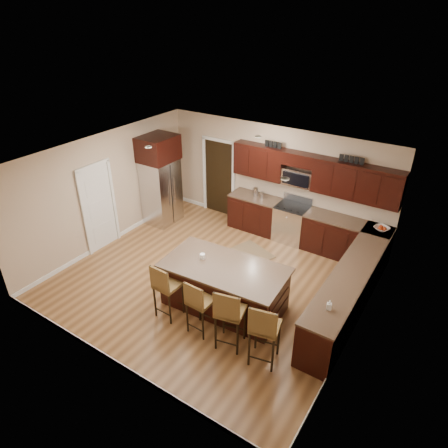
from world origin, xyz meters
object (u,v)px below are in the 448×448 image
Objects in this scene: stool_extra at (264,328)px; stool_right at (229,313)px; range at (291,223)px; refrigerator at (160,179)px; island at (224,288)px; stool_mid at (198,302)px; stool_left at (165,286)px.

stool_right is at bearing 167.39° from stool_extra.
range is at bearing 86.78° from stool_right.
refrigerator is (-3.30, -0.98, 0.74)m from range.
island is (-0.01, -2.99, -0.04)m from range.
island is 1.59m from stool_extra.
stool_right is 0.52× the size of refrigerator.
stool_mid is at bearing 166.94° from stool_right.
island is 1.99× the size of stool_extra.
range is at bearing 85.85° from island.
stool_mid is (0.74, 0.00, -0.03)m from stool_left.
refrigerator is 5.42m from stool_extra.
stool_right is (0.65, -0.85, 0.33)m from island.
stool_left reaches higher than island.
stool_mid is 1.28m from stool_extra.
island is 2.19× the size of stool_mid.
stool_left is at bearing -100.94° from range.
stool_right is at bearing 1.56° from stool_mid.
island is at bearing -31.38° from refrigerator.
stool_right is 1.00× the size of stool_extra.
stool_right is (1.38, -0.00, 0.04)m from stool_left.
stool_extra is at bearing -31.90° from refrigerator.
range is 1.01× the size of stool_mid.
stool_extra is at bearing -71.49° from range.
stool_right is at bearing 1.61° from stool_left.
stool_left is 2.03m from stool_extra.
stool_right is 0.65m from stool_extra.
range is 3.92m from stool_left.
stool_right is (0.63, -0.00, 0.07)m from stool_mid.
refrigerator reaches higher than stool_right.
stool_mid is (0.00, -3.83, 0.21)m from range.
stool_left is 0.95× the size of stool_right.
stool_extra is at bearing 1.63° from stool_left.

